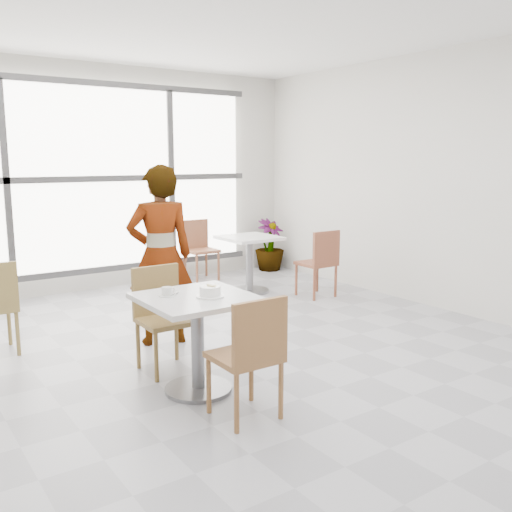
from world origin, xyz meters
TOP-DOWN VIEW (x-y plane):
  - floor at (0.00, 0.00)m, footprint 7.00×7.00m
  - wall_back at (0.00, 3.50)m, footprint 6.00×0.00m
  - wall_right at (3.00, 0.00)m, footprint 0.00×7.00m
  - window at (0.00, 3.44)m, footprint 4.60×0.07m
  - main_table at (-0.54, -0.30)m, footprint 0.80×0.80m
  - chair_near at (-0.49, -0.95)m, footprint 0.42×0.42m
  - chair_far at (-0.55, 0.30)m, footprint 0.42×0.42m
  - oatmeal_bowl at (-0.47, -0.39)m, footprint 0.21×0.21m
  - coffee_cup at (-0.72, -0.18)m, footprint 0.16×0.13m
  - person at (-0.27, 0.91)m, footprint 0.70×0.55m
  - bg_table_right at (1.60, 2.16)m, footprint 0.70×0.70m
  - bg_chair_right_near at (2.18, 1.39)m, footprint 0.42×0.42m
  - bg_chair_right_far at (1.46, 3.28)m, footprint 0.42×0.42m
  - plant_right at (2.69, 3.20)m, footprint 0.54×0.54m

SIDE VIEW (x-z plane):
  - floor at x=0.00m, z-range 0.00..0.00m
  - plant_right at x=2.69m, z-range 0.00..0.82m
  - bg_table_right at x=1.60m, z-range 0.11..0.86m
  - chair_near at x=-0.49m, z-range 0.07..0.94m
  - chair_far at x=-0.55m, z-range 0.07..0.94m
  - bg_chair_right_near at x=2.18m, z-range 0.07..0.94m
  - bg_chair_right_far at x=1.46m, z-range 0.07..0.94m
  - main_table at x=-0.54m, z-range 0.15..0.90m
  - coffee_cup at x=-0.72m, z-range 0.75..0.81m
  - oatmeal_bowl at x=-0.47m, z-range 0.75..0.84m
  - person at x=-0.27m, z-range 0.00..1.71m
  - window at x=0.00m, z-range 0.24..2.76m
  - wall_back at x=0.00m, z-range -1.50..4.50m
  - wall_right at x=3.00m, z-range -2.00..5.00m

